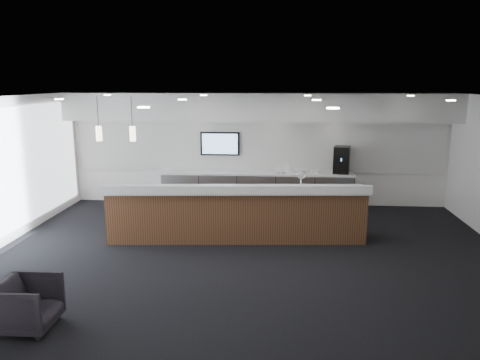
{
  "coord_description": "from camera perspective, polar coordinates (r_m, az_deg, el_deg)",
  "views": [
    {
      "loc": [
        0.51,
        -8.44,
        3.31
      ],
      "look_at": [
        -0.26,
        1.3,
        1.22
      ],
      "focal_mm": 35.0,
      "sensor_mm": 36.0,
      "label": 1
    }
  ],
  "objects": [
    {
      "name": "info_sign_right",
      "position": [
        12.19,
        5.58,
        1.41
      ],
      "size": [
        0.18,
        0.08,
        0.24
      ],
      "primitive_type": "cube",
      "rotation": [
        0.0,
        0.0,
        -0.32
      ],
      "color": "white",
      "rests_on": "back_credenza"
    },
    {
      "name": "cup_0",
      "position": [
        12.25,
        9.42,
        1.03
      ],
      "size": [
        0.11,
        0.11,
        0.1
      ],
      "primitive_type": "imported",
      "color": "white",
      "rests_on": "back_credenza"
    },
    {
      "name": "service_counter",
      "position": [
        9.85,
        -0.43,
        -4.06
      ],
      "size": [
        5.46,
        1.31,
        1.49
      ],
      "rotation": [
        0.0,
        0.0,
        0.08
      ],
      "color": "#4D2619",
      "rests_on": "ground"
    },
    {
      "name": "ground",
      "position": [
        9.07,
        0.99,
        -9.33
      ],
      "size": [
        10.0,
        10.0,
        0.0
      ],
      "primitive_type": "plane",
      "color": "black",
      "rests_on": "ground"
    },
    {
      "name": "ceiling",
      "position": [
        8.46,
        1.07,
        9.96
      ],
      "size": [
        10.0,
        8.0,
        0.02
      ],
      "primitive_type": "cube",
      "color": "black",
      "rests_on": "back_wall"
    },
    {
      "name": "alcove_panel",
      "position": [
        12.53,
        2.14,
        4.21
      ],
      "size": [
        9.8,
        0.06,
        1.4
      ],
      "primitive_type": "cube",
      "color": "silver",
      "rests_on": "back_wall"
    },
    {
      "name": "info_sign_left",
      "position": [
        12.18,
        4.69,
        1.31
      ],
      "size": [
        0.14,
        0.03,
        0.19
      ],
      "primitive_type": "cube",
      "rotation": [
        0.0,
        0.0,
        -0.07
      ],
      "color": "white",
      "rests_on": "back_credenza"
    },
    {
      "name": "cup_1",
      "position": [
        12.24,
        8.77,
        1.04
      ],
      "size": [
        0.15,
        0.15,
        0.1
      ],
      "primitive_type": "imported",
      "rotation": [
        0.0,
        0.0,
        0.65
      ],
      "color": "white",
      "rests_on": "back_credenza"
    },
    {
      "name": "pendant_left",
      "position": [
        9.74,
        -12.96,
        5.51
      ],
      "size": [
        0.12,
        0.12,
        0.3
      ],
      "primitive_type": "cylinder",
      "color": "beige",
      "rests_on": "ceiling"
    },
    {
      "name": "back_wall",
      "position": [
        12.58,
        2.14,
        3.77
      ],
      "size": [
        10.0,
        0.02,
        3.0
      ],
      "primitive_type": "cube",
      "color": "white",
      "rests_on": "ground"
    },
    {
      "name": "pendant_right",
      "position": [
        9.97,
        -16.82,
        5.45
      ],
      "size": [
        0.12,
        0.12,
        0.3
      ],
      "primitive_type": "cylinder",
      "color": "beige",
      "rests_on": "ceiling"
    },
    {
      "name": "soffit_bulkhead",
      "position": [
        12.01,
        2.1,
        8.9
      ],
      "size": [
        10.0,
        0.9,
        0.7
      ],
      "primitive_type": "cube",
      "color": "silver",
      "rests_on": "back_wall"
    },
    {
      "name": "armchair",
      "position": [
        7.12,
        -24.53,
        -13.64
      ],
      "size": [
        0.79,
        0.77,
        0.7
      ],
      "primitive_type": "imported",
      "rotation": [
        0.0,
        0.0,
        1.59
      ],
      "color": "black",
      "rests_on": "ground"
    },
    {
      "name": "ceiling_can_lights",
      "position": [
        8.46,
        1.07,
        9.76
      ],
      "size": [
        7.0,
        5.0,
        0.02
      ],
      "primitive_type": null,
      "color": "white",
      "rests_on": "ceiling"
    },
    {
      "name": "coffee_machine",
      "position": [
        12.39,
        12.3,
        2.42
      ],
      "size": [
        0.48,
        0.56,
        0.7
      ],
      "rotation": [
        0.0,
        0.0,
        -0.22
      ],
      "color": "black",
      "rests_on": "back_credenza"
    },
    {
      "name": "wall_tv",
      "position": [
        12.54,
        -2.45,
        4.44
      ],
      "size": [
        1.05,
        0.08,
        0.62
      ],
      "color": "black",
      "rests_on": "back_wall"
    },
    {
      "name": "cup_3",
      "position": [
        12.22,
        7.46,
        1.06
      ],
      "size": [
        0.14,
        0.14,
        0.1
      ],
      "primitive_type": "imported",
      "rotation": [
        0.0,
        0.0,
        1.94
      ],
      "color": "white",
      "rests_on": "back_credenza"
    },
    {
      "name": "back_credenza",
      "position": [
        12.41,
        2.04,
        -1.14
      ],
      "size": [
        5.06,
        0.66,
        0.95
      ],
      "color": "#979A9F",
      "rests_on": "ground"
    },
    {
      "name": "cup_4",
      "position": [
        12.21,
        6.8,
        1.08
      ],
      "size": [
        0.15,
        0.15,
        0.1
      ],
      "primitive_type": "imported",
      "rotation": [
        0.0,
        0.0,
        2.58
      ],
      "color": "white",
      "rests_on": "back_credenza"
    },
    {
      "name": "cup_2",
      "position": [
        12.23,
        8.11,
        1.05
      ],
      "size": [
        0.14,
        0.14,
        0.1
      ],
      "primitive_type": "imported",
      "rotation": [
        0.0,
        0.0,
        1.29
      ],
      "color": "white",
      "rests_on": "back_credenza"
    }
  ]
}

